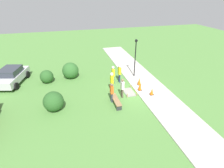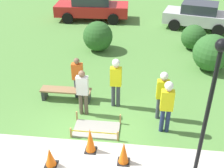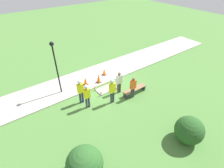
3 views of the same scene
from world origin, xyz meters
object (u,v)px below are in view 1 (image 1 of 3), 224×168
at_px(bystander_in_orange_shirt, 112,92).
at_px(parked_car_silver, 12,76).
at_px(traffic_cone_sidewalk_edge, 139,81).
at_px(worker_supervisor, 113,73).
at_px(worker_trainee, 120,72).
at_px(bystander_in_gray_shirt, 122,87).
at_px(lamppost_near, 135,53).
at_px(traffic_cone_far_patch, 140,86).
at_px(park_bench, 116,101).
at_px(worker_assistant, 112,81).
at_px(traffic_cone_near_patch, 152,92).

bearing_deg(bystander_in_orange_shirt, parked_car_silver, 56.30).
bearing_deg(traffic_cone_sidewalk_edge, worker_supervisor, 64.44).
height_order(worker_trainee, bystander_in_gray_shirt, worker_trainee).
distance_m(traffic_cone_sidewalk_edge, lamppost_near, 2.90).
height_order(traffic_cone_far_patch, worker_supervisor, worker_supervisor).
bearing_deg(traffic_cone_far_patch, worker_supervisor, 42.91).
distance_m(park_bench, worker_assistant, 2.08).
xyz_separation_m(worker_supervisor, lamppost_near, (0.82, -2.52, 1.55)).
bearing_deg(traffic_cone_sidewalk_edge, park_bench, 128.68).
bearing_deg(worker_supervisor, worker_assistant, 160.67).
distance_m(worker_assistant, parked_car_silver, 9.82).
bearing_deg(parked_car_silver, lamppost_near, -84.21).
distance_m(worker_supervisor, bystander_in_gray_shirt, 2.67).
height_order(traffic_cone_near_patch, park_bench, traffic_cone_near_patch).
height_order(traffic_cone_sidewalk_edge, worker_supervisor, worker_supervisor).
height_order(traffic_cone_near_patch, worker_supervisor, worker_supervisor).
distance_m(traffic_cone_near_patch, worker_trainee, 3.79).
bearing_deg(traffic_cone_sidewalk_edge, bystander_in_gray_shirt, 125.40).
bearing_deg(parked_car_silver, worker_trainee, -89.57).
bearing_deg(worker_supervisor, lamppost_near, -72.05).
bearing_deg(traffic_cone_far_patch, traffic_cone_near_patch, -145.91).
relative_size(lamppost_near, parked_car_silver, 0.88).
bearing_deg(worker_trainee, bystander_in_orange_shirt, 152.58).
bearing_deg(bystander_in_gray_shirt, traffic_cone_far_patch, -72.68).
bearing_deg(worker_assistant, traffic_cone_far_patch, -100.89).
xyz_separation_m(traffic_cone_far_patch, worker_trainee, (2.19, 1.26, 0.62)).
distance_m(lamppost_near, parked_car_silver, 12.23).
relative_size(worker_supervisor, worker_assistant, 0.95).
height_order(park_bench, worker_trainee, worker_trainee).
relative_size(bystander_in_gray_shirt, lamppost_near, 0.45).
xyz_separation_m(traffic_cone_far_patch, bystander_in_gray_shirt, (-0.59, 1.88, 0.48)).
relative_size(park_bench, bystander_in_orange_shirt, 1.14).
bearing_deg(worker_assistant, traffic_cone_sidewalk_edge, -79.77).
distance_m(worker_supervisor, worker_assistant, 1.70).
xyz_separation_m(traffic_cone_near_patch, park_bench, (-0.43, 3.35, -0.07)).
relative_size(traffic_cone_sidewalk_edge, bystander_in_orange_shirt, 0.44).
height_order(bystander_in_gray_shirt, lamppost_near, lamppost_near).
relative_size(worker_supervisor, lamppost_near, 0.47).
relative_size(worker_trainee, bystander_in_orange_shirt, 1.12).
xyz_separation_m(traffic_cone_sidewalk_edge, worker_assistant, (-0.51, 2.84, 0.70)).
bearing_deg(parked_car_silver, bystander_in_orange_shirt, -109.52).
relative_size(bystander_in_orange_shirt, bystander_in_gray_shirt, 0.96).
bearing_deg(bystander_in_orange_shirt, park_bench, -152.15).
distance_m(park_bench, worker_trainee, 3.96).
xyz_separation_m(worker_supervisor, worker_trainee, (0.10, -0.68, 0.04)).
relative_size(traffic_cone_near_patch, worker_trainee, 0.32).
bearing_deg(lamppost_near, worker_trainee, 111.11).
relative_size(park_bench, worker_assistant, 1.00).
height_order(worker_assistant, bystander_in_orange_shirt, worker_assistant).
xyz_separation_m(worker_supervisor, worker_assistant, (-1.60, 0.56, 0.07)).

